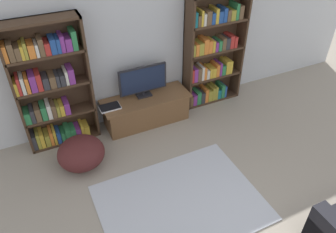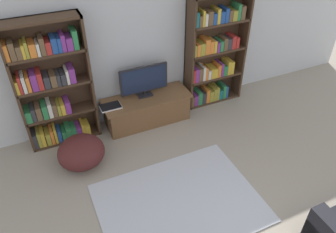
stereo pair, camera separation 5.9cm
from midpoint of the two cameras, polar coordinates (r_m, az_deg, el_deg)
The scene contains 8 objects.
wall_back at distance 5.11m, azimuth -5.45°, elevation 12.86°, with size 8.80×0.06×2.60m.
bookshelf_left at distance 4.90m, azimuth -19.29°, elevation 4.86°, with size 1.04×0.30×1.93m.
bookshelf_right at distance 5.64m, azimuth 8.21°, elevation 10.90°, with size 1.04×0.30×1.93m.
tv_stand at distance 5.39m, azimuth -3.37°, elevation 1.26°, with size 1.43×0.52×0.47m.
television at distance 5.16m, azimuth -3.88°, elevation 6.26°, with size 0.78×0.16×0.52m.
laptop at distance 5.09m, azimuth -9.66°, elevation 1.71°, with size 0.32×0.21×0.03m.
area_rug at distance 4.30m, azimuth 2.39°, elevation -14.77°, with size 2.00×1.51×0.02m.
beanbag_ottoman at distance 4.78m, azimuth -14.53°, elevation -6.01°, with size 0.66×0.66×0.42m, color #4C1E1E.
Camera 2 is at (-1.45, -0.20, 3.39)m, focal length 35.00 mm.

